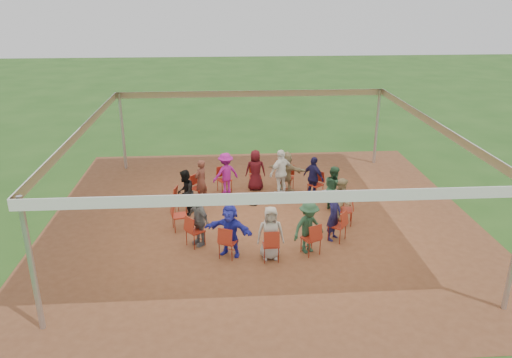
{
  "coord_description": "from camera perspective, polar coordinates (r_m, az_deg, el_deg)",
  "views": [
    {
      "loc": [
        -1.14,
        -13.93,
        6.64
      ],
      "look_at": [
        -0.16,
        0.3,
        1.2
      ],
      "focal_mm": 35.0,
      "sensor_mm": 36.0,
      "label": 1
    }
  ],
  "objects": [
    {
      "name": "chair_8",
      "position": [
        13.82,
        -6.95,
        -5.91
      ],
      "size": [
        0.61,
        0.6,
        0.9
      ],
      "primitive_type": null,
      "rotation": [
        0.0,
        0.0,
        -0.88
      ],
      "color": "#A02917",
      "rests_on": "ground"
    },
    {
      "name": "chair_11",
      "position": [
        13.4,
        6.29,
        -6.78
      ],
      "size": [
        0.57,
        0.58,
        0.9
      ],
      "primitive_type": null,
      "rotation": [
        0.0,
        0.0,
        0.46
      ],
      "color": "#A02917",
      "rests_on": "ground"
    },
    {
      "name": "person_seated_6",
      "position": [
        15.65,
        -8.1,
        -1.54
      ],
      "size": [
        0.55,
        0.77,
        1.45
      ],
      "primitive_type": "imported",
      "rotation": [
        0.0,
        0.0,
        -1.78
      ],
      "color": "black",
      "rests_on": "ground"
    },
    {
      "name": "chair_4",
      "position": [
        17.34,
        -3.64,
        -0.1
      ],
      "size": [
        0.57,
        0.58,
        0.9
      ],
      "primitive_type": null,
      "rotation": [
        0.0,
        0.0,
        -2.68
      ],
      "color": "#A02917",
      "rests_on": "ground"
    },
    {
      "name": "person_seated_12",
      "position": [
        15.08,
        9.79,
        -2.53
      ],
      "size": [
        0.55,
        0.77,
        1.45
      ],
      "primitive_type": "imported",
      "rotation": [
        0.0,
        0.0,
        1.36
      ],
      "color": "#97845C",
      "rests_on": "ground"
    },
    {
      "name": "chair_9",
      "position": [
        13.18,
        -3.2,
        -7.17
      ],
      "size": [
        0.57,
        0.58,
        0.9
      ],
      "primitive_type": null,
      "rotation": [
        0.0,
        0.0,
        -0.44
      ],
      "color": "#A02917",
      "rests_on": "ground"
    },
    {
      "name": "person_seated_5",
      "position": [
        16.52,
        -6.32,
        -0.23
      ],
      "size": [
        0.6,
        0.63,
        1.45
      ],
      "primitive_type": "imported",
      "rotation": [
        0.0,
        0.0,
        -2.23
      ],
      "color": "brown",
      "rests_on": "ground"
    },
    {
      "name": "person_seated_8",
      "position": [
        13.15,
        -3.01,
        -5.86
      ],
      "size": [
        1.43,
        1.02,
        1.45
      ],
      "primitive_type": "imported",
      "rotation": [
        0.0,
        0.0,
        -0.44
      ],
      "color": "#272CB2",
      "rests_on": "ground"
    },
    {
      "name": "person_seated_3",
      "position": [
        17.41,
        -0.06,
        1.02
      ],
      "size": [
        0.71,
        0.41,
        1.45
      ],
      "primitive_type": "imported",
      "rotation": [
        0.0,
        0.0,
        -3.13
      ],
      "color": "#410C12",
      "rests_on": "ground"
    },
    {
      "name": "chair_6",
      "position": [
        15.79,
        -8.47,
        -2.46
      ],
      "size": [
        0.52,
        0.5,
        0.9
      ],
      "primitive_type": null,
      "rotation": [
        0.0,
        0.0,
        -1.78
      ],
      "color": "#A02917",
      "rests_on": "ground"
    },
    {
      "name": "person_seated_10",
      "position": [
        13.36,
        6.03,
        -5.51
      ],
      "size": [
        1.05,
        0.83,
        1.45
      ],
      "primitive_type": "imported",
      "rotation": [
        0.0,
        0.0,
        0.46
      ],
      "color": "#264C33",
      "rests_on": "ground"
    },
    {
      "name": "person_seated_1",
      "position": [
        16.82,
        6.6,
        0.15
      ],
      "size": [
        0.88,
        0.93,
        1.45
      ],
      "primitive_type": "imported",
      "rotation": [
        0.0,
        0.0,
        2.26
      ],
      "color": "#1B1844",
      "rests_on": "ground"
    },
    {
      "name": "laptop",
      "position": [
        15.99,
        8.35,
        -1.25
      ],
      "size": [
        0.33,
        0.38,
        0.23
      ],
      "rotation": [
        0.0,
        0.0,
        1.81
      ],
      "color": "#B7B7BC",
      "rests_on": "ground"
    },
    {
      "name": "person_seated_0",
      "position": [
        16.04,
        8.88,
        -1.02
      ],
      "size": [
        0.56,
        0.78,
        1.45
      ],
      "primitive_type": "imported",
      "rotation": [
        0.0,
        0.0,
        1.81
      ],
      "color": "#264C33",
      "rests_on": "ground"
    },
    {
      "name": "person_seated_4",
      "position": [
        17.14,
        -3.48,
        0.65
      ],
      "size": [
        1.05,
        0.83,
        1.45
      ],
      "primitive_type": "imported",
      "rotation": [
        0.0,
        0.0,
        -2.68
      ],
      "color": "#971683",
      "rests_on": "ground"
    },
    {
      "name": "chair_3",
      "position": [
        17.62,
        -0.09,
        0.29
      ],
      "size": [
        0.43,
        0.45,
        0.9
      ],
      "primitive_type": null,
      "rotation": [
        0.0,
        0.0,
        -3.13
      ],
      "color": "#A02917",
      "rests_on": "ground"
    },
    {
      "name": "person_seated_7",
      "position": [
        13.76,
        -6.6,
        -4.71
      ],
      "size": [
        0.88,
        0.93,
        1.45
      ],
      "primitive_type": "imported",
      "rotation": [
        0.0,
        0.0,
        -0.88
      ],
      "color": "slate",
      "rests_on": "ground"
    },
    {
      "name": "standing_person",
      "position": [
        16.94,
        2.9,
        0.74
      ],
      "size": [
        1.06,
        0.92,
        1.62
      ],
      "primitive_type": "imported",
      "rotation": [
        0.0,
        0.0,
        3.71
      ],
      "color": "white",
      "rests_on": "ground"
    },
    {
      "name": "chair_0",
      "position": [
        16.19,
        9.2,
        -1.9
      ],
      "size": [
        0.53,
        0.51,
        0.9
      ],
      "primitive_type": null,
      "rotation": [
        0.0,
        0.0,
        1.81
      ],
      "color": "#A02917",
      "rests_on": "ground"
    },
    {
      "name": "chair_12",
      "position": [
        14.19,
        9.27,
        -5.29
      ],
      "size": [
        0.61,
        0.6,
        0.9
      ],
      "primitive_type": null,
      "rotation": [
        0.0,
        0.0,
        0.91
      ],
      "color": "#A02917",
      "rests_on": "ground"
    },
    {
      "name": "chair_13",
      "position": [
        15.2,
        10.18,
        -3.53
      ],
      "size": [
        0.52,
        0.5,
        0.9
      ],
      "primitive_type": null,
      "rotation": [
        0.0,
        0.0,
        1.36
      ],
      "color": "#A02917",
      "rests_on": "ground"
    },
    {
      "name": "person_seated_2",
      "position": [
        17.3,
        3.46,
        0.85
      ],
      "size": [
        1.43,
        1.02,
        1.45
      ],
      "primitive_type": "imported",
      "rotation": [
        0.0,
        0.0,
        2.71
      ],
      "color": "#97845C",
      "rests_on": "ground"
    },
    {
      "name": "chair_5",
      "position": [
        16.7,
        -6.6,
        -1.05
      ],
      "size": [
        0.61,
        0.6,
        0.9
      ],
      "primitive_type": null,
      "rotation": [
        0.0,
        0.0,
        -2.23
      ],
      "color": "#A02917",
      "rests_on": "ground"
    },
    {
      "name": "ground",
      "position": [
        15.48,
        0.66,
        -4.55
      ],
      "size": [
        80.0,
        80.0,
        0.0
      ],
      "primitive_type": "plane",
      "color": "#265119",
      "rests_on": "ground"
    },
    {
      "name": "chair_10",
      "position": [
        13.03,
        1.7,
        -7.51
      ],
      "size": [
        0.43,
        0.45,
        0.9
      ],
      "primitive_type": null,
      "rotation": [
        0.0,
        0.0,
        0.01
      ],
      "color": "#A02917",
      "rests_on": "ground"
    },
    {
      "name": "chair_2",
      "position": [
        17.5,
        3.56,
        0.11
      ],
      "size": [
        0.57,
        0.58,
        0.9
      ],
      "primitive_type": null,
      "rotation": [
        0.0,
        0.0,
        2.71
      ],
      "color": "#A02917",
      "rests_on": "ground"
    },
    {
      "name": "chair_7",
      "position": [
        14.76,
        -8.72,
        -4.18
      ],
      "size": [
        0.53,
        0.51,
        0.9
      ],
      "primitive_type": null,
      "rotation": [
        0.0,
        0.0,
        -1.33
      ],
      "color": "#A02917",
      "rests_on": "ground"
    },
    {
      "name": "chair_1",
      "position": [
        17.0,
        6.82,
        -0.64
      ],
      "size": [
        0.61,
        0.6,
        0.9
      ],
      "primitive_type": null,
      "rotation": [
        0.0,
        0.0,
        2.26
      ],
      "color": "#A02917",
      "rests_on": "ground"
    },
    {
      "name": "tent",
      "position": [
        14.62,
        0.7,
        3.88
      ],
      "size": [
        10.33,
        10.33,
        3.0
      ],
      "color": "#B2B2B7",
      "rests_on": "ground"
    },
    {
      "name": "dirt_patch",
      "position": [
        15.47,
        0.66,
        -4.53
      ],
      "size": [
        13.0,
        13.0,
        0.0
      ],
      "primitive_type": "plane",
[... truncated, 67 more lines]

